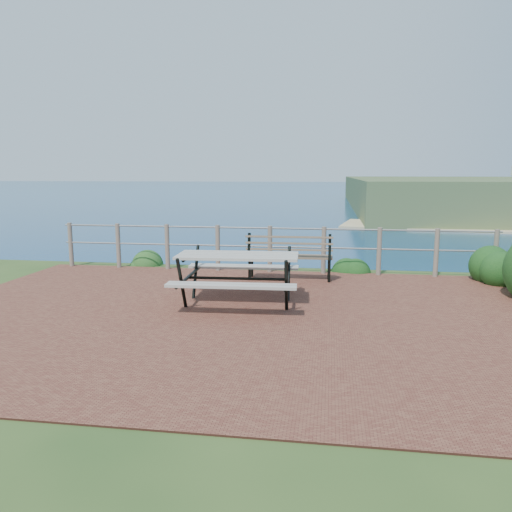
# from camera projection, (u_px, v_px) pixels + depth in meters

# --- Properties ---
(ground) EXTENTS (10.00, 7.00, 0.12)m
(ground) POSITION_uv_depth(u_px,v_px,m) (243.00, 316.00, 7.57)
(ground) COLOR brown
(ground) RESTS_ON ground
(ocean) EXTENTS (1200.00, 1200.00, 0.00)m
(ocean) POSITION_uv_depth(u_px,v_px,m) (328.00, 178.00, 202.67)
(ocean) COLOR #135872
(ocean) RESTS_ON ground
(safety_railing) EXTENTS (9.40, 0.10, 1.00)m
(safety_railing) POSITION_uv_depth(u_px,v_px,m) (270.00, 246.00, 10.74)
(safety_railing) COLOR #6B5B4C
(safety_railing) RESTS_ON ground
(picnic_table) EXTENTS (1.98, 1.68, 0.82)m
(picnic_table) POSITION_uv_depth(u_px,v_px,m) (238.00, 274.00, 8.11)
(picnic_table) COLOR #A49F93
(picnic_table) RESTS_ON ground
(park_bench) EXTENTS (1.71, 0.46, 0.96)m
(park_bench) POSITION_uv_depth(u_px,v_px,m) (290.00, 249.00, 9.96)
(park_bench) COLOR brown
(park_bench) RESTS_ON ground
(shrub_right_edge) EXTENTS (1.03, 1.03, 1.48)m
(shrub_right_edge) POSITION_uv_depth(u_px,v_px,m) (497.00, 282.00, 9.92)
(shrub_right_edge) COLOR #123A14
(shrub_right_edge) RESTS_ON ground
(shrub_lip_west) EXTENTS (0.75, 0.75, 0.48)m
(shrub_lip_west) POSITION_uv_depth(u_px,v_px,m) (149.00, 265.00, 11.75)
(shrub_lip_west) COLOR #2B5921
(shrub_lip_west) RESTS_ON ground
(shrub_lip_east) EXTENTS (0.68, 0.68, 0.38)m
(shrub_lip_east) POSITION_uv_depth(u_px,v_px,m) (353.00, 271.00, 11.04)
(shrub_lip_east) COLOR #123A14
(shrub_lip_east) RESTS_ON ground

